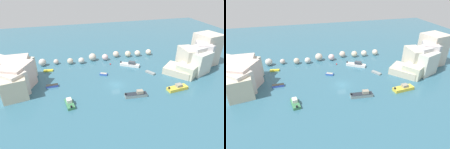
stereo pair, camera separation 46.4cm
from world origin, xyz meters
TOP-DOWN VIEW (x-y plane):
  - cove_water at (0.00, 0.00)m, footprint 160.00×160.00m
  - cliff_headland_left at (-29.59, 7.67)m, footprint 16.78×20.24m
  - cliff_headland_right at (30.54, 4.27)m, footprint 25.12×20.93m
  - rock_breakwater at (-1.23, 19.57)m, footprint 43.62×4.87m
  - channel_buoy at (1.89, 14.32)m, footprint 0.46×0.46m
  - moored_boat_0 at (8.41, 11.27)m, footprint 6.77×5.20m
  - moored_boat_1 at (-18.49, 3.80)m, footprint 3.45×1.28m
  - moored_boat_2 at (3.62, -7.17)m, footprint 6.19×2.16m
  - moored_boat_3 at (-19.86, 14.60)m, footprint 3.21×1.49m
  - moored_boat_4 at (13.01, 4.24)m, footprint 2.74×3.53m
  - moored_boat_5 at (-14.10, -6.49)m, footprint 2.49×4.66m
  - moored_boat_6 at (-2.25, 7.15)m, footprint 2.71×2.12m
  - moored_boat_7 at (16.20, -7.06)m, footprint 6.24×2.70m

SIDE VIEW (x-z plane):
  - cove_water at x=0.00m, z-range 0.00..0.00m
  - channel_buoy at x=1.89m, z-range 0.00..0.46m
  - moored_boat_3 at x=-19.86m, z-range 0.00..0.46m
  - moored_boat_4 at x=13.01m, z-range 0.00..0.54m
  - moored_boat_6 at x=-2.25m, z-range -0.01..0.61m
  - moored_boat_1 at x=-18.49m, z-range 0.00..0.68m
  - moored_boat_5 at x=-14.10m, z-range -0.27..1.40m
  - moored_boat_7 at x=16.20m, z-range -0.29..1.50m
  - moored_boat_2 at x=3.62m, z-range -0.29..1.50m
  - moored_boat_0 at x=8.41m, z-range -0.27..1.56m
  - rock_breakwater at x=-1.23m, z-range -0.19..2.59m
  - cliff_headland_left at x=-29.59m, z-range -0.28..7.30m
  - cliff_headland_right at x=30.54m, z-range -1.57..9.54m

